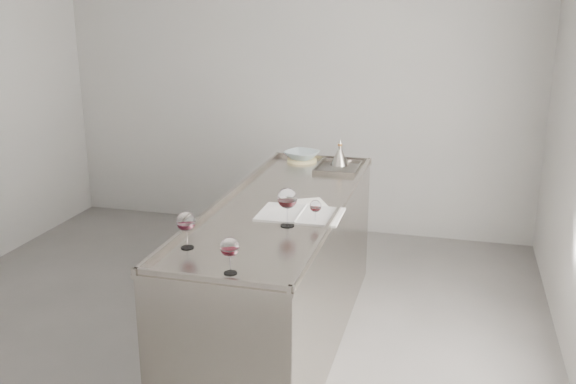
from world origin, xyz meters
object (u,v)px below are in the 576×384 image
(wine_glass_left, at_px, (186,222))
(wine_glass_right, at_px, (287,199))
(wine_glass_middle, at_px, (230,248))
(notebook, at_px, (300,214))
(ceramic_bowl, at_px, (302,155))
(wine_funnel, at_px, (340,157))
(wine_glass_small, at_px, (315,207))
(counter, at_px, (282,274))

(wine_glass_left, distance_m, wine_glass_right, 0.60)
(wine_glass_middle, xyz_separation_m, notebook, (0.11, 0.88, -0.12))
(wine_glass_left, bearing_deg, wine_glass_right, 48.04)
(wine_glass_middle, relative_size, ceramic_bowl, 0.69)
(wine_glass_right, relative_size, wine_funnel, 1.06)
(wine_funnel, bearing_deg, wine_glass_middle, -93.12)
(wine_glass_middle, xyz_separation_m, wine_glass_right, (0.09, 0.69, 0.03))
(wine_funnel, bearing_deg, wine_glass_small, -85.26)
(counter, height_order, notebook, counter)
(wine_funnel, bearing_deg, wine_glass_right, -91.19)
(counter, distance_m, wine_glass_small, 0.69)
(wine_glass_left, relative_size, wine_glass_right, 0.88)
(wine_glass_middle, distance_m, wine_funnel, 2.11)
(wine_glass_middle, height_order, wine_glass_small, wine_glass_middle)
(counter, relative_size, ceramic_bowl, 9.61)
(wine_glass_right, bearing_deg, wine_glass_middle, -97.08)
(counter, distance_m, notebook, 0.54)
(wine_glass_small, relative_size, wine_funnel, 0.65)
(wine_glass_small, bearing_deg, wine_funnel, 94.74)
(notebook, distance_m, ceramic_bowl, 1.31)
(ceramic_bowl, bearing_deg, wine_glass_middle, -84.97)
(wine_glass_middle, bearing_deg, ceramic_bowl, 95.03)
(wine_glass_right, bearing_deg, wine_glass_left, -131.96)
(counter, relative_size, wine_glass_small, 17.93)
(wine_glass_right, xyz_separation_m, wine_funnel, (0.03, 1.42, -0.09))
(notebook, bearing_deg, wine_glass_left, -124.86)
(counter, bearing_deg, wine_glass_left, -107.90)
(wine_glass_left, xyz_separation_m, wine_glass_middle, (0.32, -0.24, -0.01))
(wine_glass_small, xyz_separation_m, notebook, (-0.11, 0.11, -0.09))
(wine_glass_small, relative_size, ceramic_bowl, 0.54)
(counter, bearing_deg, notebook, -49.81)
(wine_glass_small, bearing_deg, counter, 132.64)
(wine_glass_left, distance_m, wine_glass_middle, 0.40)
(counter, distance_m, wine_funnel, 1.17)
(wine_glass_left, height_order, wine_glass_right, wine_glass_right)
(wine_funnel, bearing_deg, notebook, -90.11)
(wine_glass_middle, xyz_separation_m, wine_glass_small, (0.23, 0.77, -0.03))
(notebook, height_order, wine_funnel, wine_funnel)
(counter, bearing_deg, ceramic_bowl, 97.39)
(counter, xyz_separation_m, wine_glass_right, (0.13, -0.38, 0.62))
(counter, relative_size, notebook, 5.01)
(wine_glass_middle, bearing_deg, wine_glass_small, 73.75)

